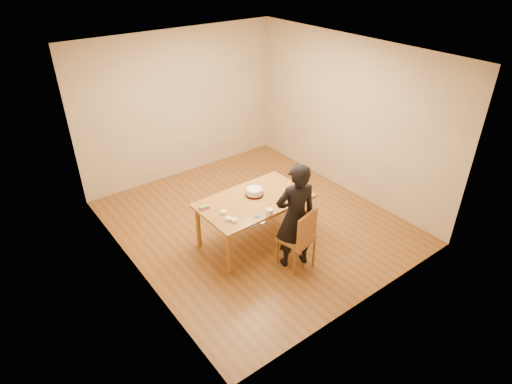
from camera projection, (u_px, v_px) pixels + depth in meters
room_shell at (241, 139)px, 6.54m from camera, size 4.00×4.50×2.70m
dining_table at (254, 201)px, 6.18m from camera, size 1.63×1.00×0.04m
dining_chair at (296, 238)px, 5.87m from camera, size 0.51×0.51×0.04m
cake_plate at (254, 194)px, 6.27m from camera, size 0.27×0.27×0.02m
cake at (254, 192)px, 6.25m from camera, size 0.24×0.24×0.08m
frosting_dome at (254, 189)px, 6.22m from camera, size 0.23×0.23×0.03m
frosting_tub at (269, 212)px, 5.82m from camera, size 0.10×0.10×0.09m
frosting_lid at (257, 216)px, 5.80m from camera, size 0.09×0.09×0.01m
frosting_dollop at (257, 215)px, 5.80m from camera, size 0.04×0.04×0.02m
ramekin_green at (234, 220)px, 5.68m from camera, size 0.08×0.08×0.04m
ramekin_yellow at (224, 212)px, 5.85m from camera, size 0.08×0.08×0.04m
ramekin_multi at (229, 219)px, 5.71m from camera, size 0.09×0.09×0.04m
candy_box_pink at (204, 208)px, 5.96m from camera, size 0.15×0.08×0.02m
candy_box_green at (204, 207)px, 5.95m from camera, size 0.13×0.07×0.02m
spatula at (256, 225)px, 5.61m from camera, size 0.17×0.02×0.01m
person at (295, 216)px, 5.73m from camera, size 0.66×0.54×1.58m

